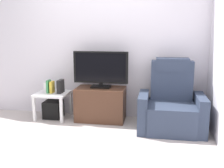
{
  "coord_description": "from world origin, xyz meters",
  "views": [
    {
      "loc": [
        1.02,
        -3.39,
        1.5
      ],
      "look_at": [
        0.36,
        0.5,
        0.7
      ],
      "focal_mm": 42.4,
      "sensor_mm": 36.0,
      "label": 1
    }
  ],
  "objects_px": {
    "subwoofer_box": "(53,109)",
    "game_console": "(61,86)",
    "recliner_armchair": "(171,106)",
    "side_table": "(53,97)",
    "book_middle": "(49,86)",
    "book_rightmost": "(52,87)",
    "tv_stand": "(101,104)",
    "book_leftmost": "(46,87)",
    "television": "(101,69)"
  },
  "relations": [
    {
      "from": "book_leftmost",
      "to": "game_console",
      "type": "distance_m",
      "value": 0.25
    },
    {
      "from": "book_rightmost",
      "to": "television",
      "type": "bearing_deg",
      "value": 3.66
    },
    {
      "from": "recliner_armchair",
      "to": "side_table",
      "type": "distance_m",
      "value": 2.01
    },
    {
      "from": "tv_stand",
      "to": "game_console",
      "type": "height_order",
      "value": "game_console"
    },
    {
      "from": "book_leftmost",
      "to": "book_rightmost",
      "type": "xyz_separation_m",
      "value": [
        0.1,
        0.0,
        0.01
      ]
    },
    {
      "from": "book_leftmost",
      "to": "book_middle",
      "type": "bearing_deg",
      "value": 0.0
    },
    {
      "from": "subwoofer_box",
      "to": "game_console",
      "type": "xyz_separation_m",
      "value": [
        0.15,
        0.01,
        0.41
      ]
    },
    {
      "from": "book_rightmost",
      "to": "subwoofer_box",
      "type": "bearing_deg",
      "value": 100.01
    },
    {
      "from": "recliner_armchair",
      "to": "book_middle",
      "type": "bearing_deg",
      "value": -178.65
    },
    {
      "from": "book_middle",
      "to": "book_rightmost",
      "type": "relative_size",
      "value": 1.1
    },
    {
      "from": "subwoofer_box",
      "to": "television",
      "type": "bearing_deg",
      "value": 2.3
    },
    {
      "from": "tv_stand",
      "to": "recliner_armchair",
      "type": "height_order",
      "value": "recliner_armchair"
    },
    {
      "from": "side_table",
      "to": "subwoofer_box",
      "type": "bearing_deg",
      "value": 108.43
    },
    {
      "from": "television",
      "to": "book_rightmost",
      "type": "height_order",
      "value": "television"
    },
    {
      "from": "subwoofer_box",
      "to": "game_console",
      "type": "distance_m",
      "value": 0.44
    },
    {
      "from": "book_middle",
      "to": "television",
      "type": "bearing_deg",
      "value": 3.42
    },
    {
      "from": "recliner_armchair",
      "to": "game_console",
      "type": "xyz_separation_m",
      "value": [
        -1.85,
        0.23,
        0.19
      ]
    },
    {
      "from": "subwoofer_box",
      "to": "tv_stand",
      "type": "bearing_deg",
      "value": 1.02
    },
    {
      "from": "subwoofer_box",
      "to": "game_console",
      "type": "height_order",
      "value": "game_console"
    },
    {
      "from": "recliner_armchair",
      "to": "book_middle",
      "type": "distance_m",
      "value": 2.07
    },
    {
      "from": "book_middle",
      "to": "book_rightmost",
      "type": "xyz_separation_m",
      "value": [
        0.06,
        0.0,
        -0.01
      ]
    },
    {
      "from": "tv_stand",
      "to": "subwoofer_box",
      "type": "bearing_deg",
      "value": -178.98
    },
    {
      "from": "side_table",
      "to": "book_rightmost",
      "type": "distance_m",
      "value": 0.17
    },
    {
      "from": "tv_stand",
      "to": "game_console",
      "type": "relative_size",
      "value": 3.6
    },
    {
      "from": "tv_stand",
      "to": "book_middle",
      "type": "distance_m",
      "value": 0.95
    },
    {
      "from": "book_rightmost",
      "to": "tv_stand",
      "type": "bearing_deg",
      "value": 2.39
    },
    {
      "from": "recliner_armchair",
      "to": "game_console",
      "type": "distance_m",
      "value": 1.88
    },
    {
      "from": "tv_stand",
      "to": "recliner_armchair",
      "type": "xyz_separation_m",
      "value": [
        1.15,
        -0.24,
        0.09
      ]
    },
    {
      "from": "tv_stand",
      "to": "book_middle",
      "type": "xyz_separation_m",
      "value": [
        -0.9,
        -0.04,
        0.28
      ]
    },
    {
      "from": "tv_stand",
      "to": "book_middle",
      "type": "relative_size",
      "value": 3.7
    },
    {
      "from": "side_table",
      "to": "book_middle",
      "type": "bearing_deg",
      "value": -160.98
    },
    {
      "from": "recliner_armchair",
      "to": "book_leftmost",
      "type": "bearing_deg",
      "value": -178.54
    },
    {
      "from": "television",
      "to": "book_leftmost",
      "type": "relative_size",
      "value": 5.06
    },
    {
      "from": "side_table",
      "to": "book_rightmost",
      "type": "xyz_separation_m",
      "value": [
        0.0,
        -0.02,
        0.17
      ]
    },
    {
      "from": "recliner_armchair",
      "to": "book_leftmost",
      "type": "height_order",
      "value": "recliner_armchair"
    },
    {
      "from": "book_leftmost",
      "to": "game_console",
      "type": "xyz_separation_m",
      "value": [
        0.24,
        0.03,
        0.02
      ]
    },
    {
      "from": "subwoofer_box",
      "to": "game_console",
      "type": "relative_size",
      "value": 1.3
    },
    {
      "from": "subwoofer_box",
      "to": "book_middle",
      "type": "xyz_separation_m",
      "value": [
        -0.06,
        -0.02,
        0.41
      ]
    },
    {
      "from": "book_rightmost",
      "to": "game_console",
      "type": "height_order",
      "value": "game_console"
    },
    {
      "from": "game_console",
      "to": "book_leftmost",
      "type": "bearing_deg",
      "value": -173.02
    },
    {
      "from": "television",
      "to": "side_table",
      "type": "xyz_separation_m",
      "value": [
        -0.85,
        -0.03,
        -0.5
      ]
    },
    {
      "from": "television",
      "to": "recliner_armchair",
      "type": "relative_size",
      "value": 0.85
    },
    {
      "from": "side_table",
      "to": "book_leftmost",
      "type": "height_order",
      "value": "book_leftmost"
    },
    {
      "from": "recliner_armchair",
      "to": "book_leftmost",
      "type": "xyz_separation_m",
      "value": [
        -2.1,
        0.2,
        0.17
      ]
    },
    {
      "from": "tv_stand",
      "to": "book_leftmost",
      "type": "bearing_deg",
      "value": -177.87
    },
    {
      "from": "television",
      "to": "side_table",
      "type": "height_order",
      "value": "television"
    },
    {
      "from": "subwoofer_box",
      "to": "book_leftmost",
      "type": "bearing_deg",
      "value": -168.69
    },
    {
      "from": "side_table",
      "to": "book_rightmost",
      "type": "relative_size",
      "value": 2.7
    },
    {
      "from": "recliner_armchair",
      "to": "book_rightmost",
      "type": "xyz_separation_m",
      "value": [
        -1.99,
        0.2,
        0.18
      ]
    },
    {
      "from": "game_console",
      "to": "book_middle",
      "type": "bearing_deg",
      "value": -171.59
    }
  ]
}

